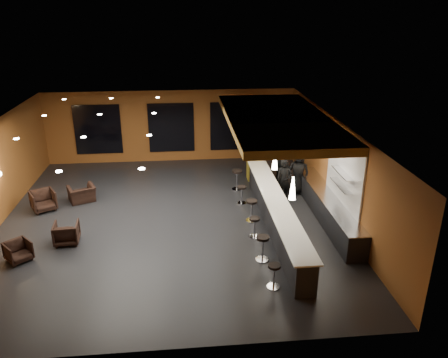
{
  "coord_description": "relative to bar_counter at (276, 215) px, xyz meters",
  "views": [
    {
      "loc": [
        0.56,
        -14.32,
        7.26
      ],
      "look_at": [
        2.0,
        0.5,
        1.3
      ],
      "focal_mm": 35.0,
      "sensor_mm": 36.0,
      "label": 1
    }
  ],
  "objects": [
    {
      "name": "staff_a",
      "position": [
        0.79,
        2.22,
        0.36
      ],
      "size": [
        0.66,
        0.46,
        1.72
      ],
      "primitive_type": "imported",
      "rotation": [
        0.0,
        0.0,
        -0.08
      ],
      "color": "black",
      "rests_on": "floor"
    },
    {
      "name": "bar_stool_3",
      "position": [
        -0.75,
        0.59,
        0.02
      ],
      "size": [
        0.41,
        0.41,
        0.81
      ],
      "rotation": [
        0.0,
        0.0,
        -0.17
      ],
      "color": "silver",
      "rests_on": "floor"
    },
    {
      "name": "ceiling",
      "position": [
        -3.65,
        1.0,
        3.05
      ],
      "size": [
        12.0,
        13.0,
        0.1
      ],
      "primitive_type": "cube",
      "color": "black"
    },
    {
      "name": "prep_counter",
      "position": [
        2.0,
        0.5,
        -0.07
      ],
      "size": [
        0.7,
        6.0,
        0.86
      ],
      "primitive_type": "cube",
      "color": "black",
      "rests_on": "floor"
    },
    {
      "name": "armchair_a",
      "position": [
        -8.19,
        -1.32,
        -0.18
      ],
      "size": [
        0.97,
        0.97,
        0.63
      ],
      "primitive_type": "imported",
      "rotation": [
        0.0,
        0.0,
        0.73
      ],
      "color": "black",
      "rests_on": "floor"
    },
    {
      "name": "armchair_c",
      "position": [
        -8.44,
        2.24,
        -0.11
      ],
      "size": [
        1.14,
        1.15,
        0.78
      ],
      "primitive_type": "imported",
      "rotation": [
        0.0,
        0.0,
        0.52
      ],
      "color": "black",
      "rests_on": "floor"
    },
    {
      "name": "wall_back",
      "position": [
        -3.65,
        7.55,
        1.25
      ],
      "size": [
        12.0,
        0.1,
        3.5
      ],
      "primitive_type": "cube",
      "color": "brown",
      "rests_on": "floor"
    },
    {
      "name": "wall_shelf_lower",
      "position": [
        2.17,
        -0.2,
        1.1
      ],
      "size": [
        0.3,
        1.5,
        0.03
      ],
      "primitive_type": "cube",
      "color": "silver",
      "rests_on": "wall_right"
    },
    {
      "name": "wall_shelf_upper",
      "position": [
        2.17,
        -0.2,
        1.55
      ],
      "size": [
        0.3,
        1.5,
        0.03
      ],
      "primitive_type": "cube",
      "color": "silver",
      "rests_on": "wall_right"
    },
    {
      "name": "bar_stool_5",
      "position": [
        -0.9,
        3.49,
        0.05
      ],
      "size": [
        0.44,
        0.44,
        0.86
      ],
      "rotation": [
        0.0,
        0.0,
        0.14
      ],
      "color": "silver",
      "rests_on": "floor"
    },
    {
      "name": "pendant_0",
      "position": [
        0.0,
        -2.0,
        1.85
      ],
      "size": [
        0.2,
        0.2,
        0.7
      ],
      "primitive_type": "cone",
      "color": "white",
      "rests_on": "wood_soffit"
    },
    {
      "name": "column",
      "position": [
        0.0,
        4.6,
        1.25
      ],
      "size": [
        0.6,
        0.6,
        3.5
      ],
      "primitive_type": "cube",
      "color": "olive",
      "rests_on": "floor"
    },
    {
      "name": "wall_front",
      "position": [
        -3.65,
        -5.55,
        1.25
      ],
      "size": [
        12.0,
        0.1,
        3.5
      ],
      "primitive_type": "cube",
      "color": "brown",
      "rests_on": "floor"
    },
    {
      "name": "pendant_1",
      "position": [
        0.0,
        0.5,
        1.85
      ],
      "size": [
        0.2,
        0.2,
        0.7
      ],
      "primitive_type": "cone",
      "color": "white",
      "rests_on": "wood_soffit"
    },
    {
      "name": "bar_stool_2",
      "position": [
        -0.84,
        -0.59,
        -0.04
      ],
      "size": [
        0.36,
        0.36,
        0.71
      ],
      "rotation": [
        0.0,
        0.0,
        -0.34
      ],
      "color": "silver",
      "rests_on": "floor"
    },
    {
      "name": "wood_soffit",
      "position": [
        0.35,
        2.0,
        2.86
      ],
      "size": [
        3.6,
        8.0,
        0.28
      ],
      "primitive_type": "cube",
      "color": "olive",
      "rests_on": "ceiling"
    },
    {
      "name": "pendant_2",
      "position": [
        0.0,
        3.0,
        1.85
      ],
      "size": [
        0.2,
        0.2,
        0.7
      ],
      "primitive_type": "cone",
      "color": "white",
      "rests_on": "wood_soffit"
    },
    {
      "name": "bar_stool_1",
      "position": [
        -0.82,
        -2.02,
        0.02
      ],
      "size": [
        0.41,
        0.41,
        0.81
      ],
      "rotation": [
        0.0,
        0.0,
        0.32
      ],
      "color": "silver",
      "rests_on": "floor"
    },
    {
      "name": "bar_stool_4",
      "position": [
        -0.9,
        2.11,
        -0.04
      ],
      "size": [
        0.36,
        0.36,
        0.72
      ],
      "rotation": [
        0.0,
        0.0,
        0.33
      ],
      "color": "silver",
      "rests_on": "floor"
    },
    {
      "name": "bar_counter",
      "position": [
        0.0,
        0.0,
        0.0
      ],
      "size": [
        0.6,
        8.0,
        1.0
      ],
      "primitive_type": "cube",
      "color": "black",
      "rests_on": "floor"
    },
    {
      "name": "tile_backsplash",
      "position": [
        2.31,
        0.0,
        1.5
      ],
      "size": [
        0.06,
        3.2,
        2.4
      ],
      "primitive_type": "cube",
      "color": "white",
      "rests_on": "wall_right"
    },
    {
      "name": "floor",
      "position": [
        -3.65,
        1.0,
        -0.55
      ],
      "size": [
        12.0,
        13.0,
        0.1
      ],
      "primitive_type": "cube",
      "color": "black",
      "rests_on": "ground"
    },
    {
      "name": "armchair_b",
      "position": [
        -6.99,
        -0.35,
        -0.14
      ],
      "size": [
        0.83,
        0.85,
        0.72
      ],
      "primitive_type": "imported",
      "rotation": [
        0.0,
        0.0,
        3.22
      ],
      "color": "black",
      "rests_on": "floor"
    },
    {
      "name": "window_left",
      "position": [
        -7.15,
        7.44,
        1.2
      ],
      "size": [
        2.2,
        0.06,
        2.4
      ],
      "primitive_type": "cube",
      "color": "black",
      "rests_on": "wall_back"
    },
    {
      "name": "window_right",
      "position": [
        -0.65,
        7.44,
        1.2
      ],
      "size": [
        2.2,
        0.06,
        2.4
      ],
      "primitive_type": "cube",
      "color": "black",
      "rests_on": "wall_back"
    },
    {
      "name": "staff_b",
      "position": [
        1.01,
        3.47,
        0.35
      ],
      "size": [
        0.9,
        0.75,
        1.69
      ],
      "primitive_type": "imported",
      "rotation": [
        0.0,
        0.0,
        -0.14
      ],
      "color": "black",
      "rests_on": "floor"
    },
    {
      "name": "window_center",
      "position": [
        -3.65,
        7.44,
        1.2
      ],
      "size": [
        2.2,
        0.06,
        2.4
      ],
      "primitive_type": "cube",
      "color": "black",
      "rests_on": "wall_back"
    },
    {
      "name": "staff_c",
      "position": [
        1.53,
        2.91,
        0.41
      ],
      "size": [
        1.03,
        0.83,
        1.82
      ],
      "primitive_type": "imported",
      "rotation": [
        0.0,
        0.0,
        -0.32
      ],
      "color": "black",
      "rests_on": "floor"
    },
    {
      "name": "wall_right",
      "position": [
        2.4,
        1.0,
        1.25
      ],
      "size": [
        0.1,
        13.0,
        3.5
      ],
      "primitive_type": "cube",
      "color": "brown",
      "rests_on": "floor"
    },
    {
      "name": "bar_stool_0",
      "position": [
        -0.76,
        -3.42,
        -0.04
      ],
      "size": [
        0.36,
        0.36,
        0.72
      ],
      "rotation": [
        0.0,
        0.0,
        -0.0
      ],
      "color": "silver",
      "rests_on": "floor"
    },
    {
      "name": "bar_top",
      "position": [
        0.0,
        0.0,
        0.52
      ],
      "size": [
        0.78,
        8.1,
        0.05
      ],
      "primitive_type": "cube",
      "color": "white",
      "rests_on": "bar_counter"
    },
    {
      "name": "prep_top",
      "position": [
        2.0,
        0.5,
        0.39
      ],
      "size": [
        0.72,
        6.0,
        0.03
      ],
      "primitive_type": "cube",
      "color": "silver",
      "rests_on": "prep_counter"
    },
    {
      "name": "armchair_d",
      "position": [
        -7.16,
        2.92,
        -0.18
      ],
      "size": [
        1.25,
        1.19,
        0.64
      ],
      "primitive_type": "imported",
      "rotation": [
        0.0,
        0.0,
        3.57
      ],
      "color": "black",
      "rests_on": "floor"
    }
  ]
}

